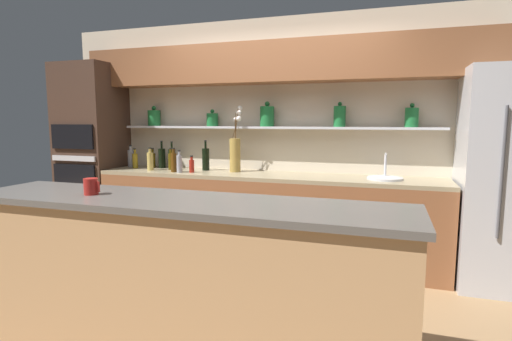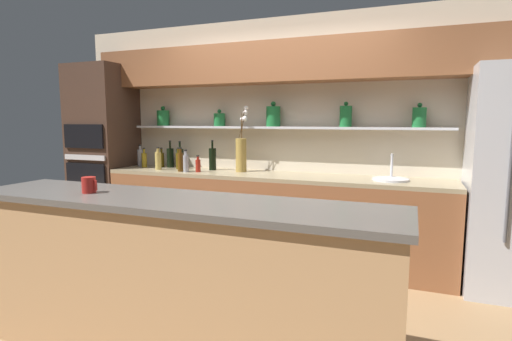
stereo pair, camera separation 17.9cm
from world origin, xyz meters
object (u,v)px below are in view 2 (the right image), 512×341
Objects in this scene: oven_tower at (104,153)px; flower_vase at (241,151)px; bottle_oil_6 at (144,160)px; bottle_wine_8 at (170,157)px; bottle_oil_3 at (162,159)px; coffee_mug at (89,185)px; bottle_spirit_2 at (180,161)px; bottle_sauce_4 at (198,165)px; bottle_spirit_5 at (140,157)px; sink_fixture at (391,178)px; bottle_wine_7 at (180,158)px; bottle_oil_1 at (179,160)px; bottle_wine_10 at (213,159)px; bottle_spirit_9 at (158,160)px; bottle_spirit_0 at (186,163)px.

oven_tower reaches higher than flower_vase.
bottle_wine_8 is (0.30, 0.11, 0.03)m from bottle_oil_6.
coffee_mug is (0.90, -2.10, 0.06)m from bottle_oil_3.
bottle_spirit_2 is 1.44× the size of bottle_sauce_4.
bottle_sauce_4 is 0.96m from bottle_spirit_5.
oven_tower is 11.61× the size of bottle_sauce_4.
bottle_sauce_4 is 0.70× the size of bottle_spirit_5.
bottle_wine_7 is (-2.42, 0.15, 0.10)m from sink_fixture.
bottle_oil_3 is at bearing 160.61° from bottle_oil_1.
bottle_oil_3 is 2.29m from coffee_mug.
oven_tower is 6.75× the size of bottle_wine_7.
bottle_wine_10 is at bearing 10.47° from bottle_oil_1.
bottle_spirit_9 is at bearing -22.61° from bottle_oil_6.
bottle_spirit_0 reaches higher than coffee_mug.
bottle_spirit_5 is at bearing 160.93° from bottle_spirit_2.
bottle_wine_7 reaches higher than bottle_oil_3.
bottle_spirit_9 reaches higher than bottle_oil_6.
flower_vase is 0.97m from bottle_wine_8.
coffee_mug is (0.79, -1.88, 0.04)m from bottle_spirit_9.
oven_tower reaches higher than bottle_wine_8.
bottle_wine_10 reaches higher than sink_fixture.
bottle_oil_3 is 0.91× the size of bottle_spirit_9.
flower_vase is 1.00m from bottle_spirit_9.
bottle_wine_10 is at bearing 177.40° from sink_fixture.
bottle_spirit_5 is at bearing 146.13° from bottle_oil_6.
bottle_oil_1 is 1.06× the size of bottle_oil_6.
bottle_spirit_2 is 0.78× the size of bottle_wine_10.
bottle_spirit_0 is at bearing -175.00° from sink_fixture.
bottle_oil_6 is (0.11, -0.08, -0.02)m from bottle_spirit_5.
bottle_spirit_2 is 1.00× the size of bottle_spirit_5.
bottle_wine_8 is (-0.12, -0.03, 0.00)m from bottle_wine_7.
flower_vase reaches higher than bottle_oil_6.
bottle_wine_8 is at bearing 138.16° from bottle_spirit_2.
bottle_oil_1 is (-0.22, 0.20, -0.00)m from bottle_spirit_0.
bottle_spirit_2 reaches higher than bottle_oil_3.
bottle_oil_6 is at bearing -33.87° from bottle_spirit_5.
bottle_wine_8 is 2.24m from coffee_mug.
oven_tower is 0.78m from bottle_oil_3.
sink_fixture reaches higher than bottle_sauce_4.
coffee_mug reaches higher than bottle_sauce_4.
bottle_wine_7 is at bearing 172.44° from bottle_wine_10.
bottle_wine_10 is (0.47, -0.06, 0.01)m from bottle_wine_7.
sink_fixture is 1.95m from bottle_wine_10.
oven_tower is at bearing -176.15° from bottle_wine_10.
bottle_wine_10 reaches higher than bottle_sauce_4.
bottle_wine_8 is (-0.41, 0.31, 0.02)m from bottle_spirit_0.
flower_vase reaches higher than bottle_wine_10.
bottle_spirit_0 is at bearing 101.59° from coffee_mug.
bottle_oil_6 is 0.31m from bottle_spirit_9.
oven_tower is 6.27× the size of bottle_wine_10.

